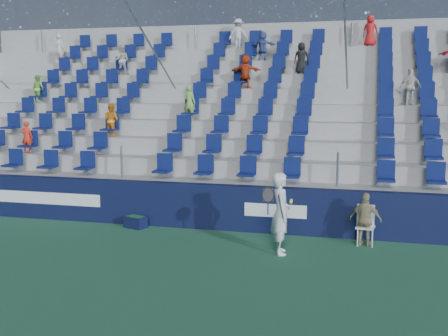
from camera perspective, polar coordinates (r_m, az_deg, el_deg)
name	(u,v)px	position (r m, az deg, el deg)	size (l,w,h in m)	color
ground	(182,265)	(12.09, -4.32, -9.80)	(70.00, 70.00, 0.00)	#2A6342
sponsor_wall	(220,207)	(14.85, -0.40, -4.00)	(24.00, 0.32, 1.20)	#0E1436
grandstand	(258,134)	(19.55, 3.45, 3.46)	(24.00, 8.17, 6.63)	#A9A9A4
tennis_player	(281,213)	(12.70, 5.79, -4.59)	(0.70, 0.77, 1.85)	white
line_judge_chair	(365,222)	(13.89, 14.18, -5.33)	(0.47, 0.48, 0.95)	white
line_judge	(366,219)	(13.72, 14.19, -5.09)	(0.75, 0.31, 1.28)	tan
ball_bin	(136,221)	(15.30, -8.97, -5.38)	(0.65, 0.52, 0.32)	#0E1336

